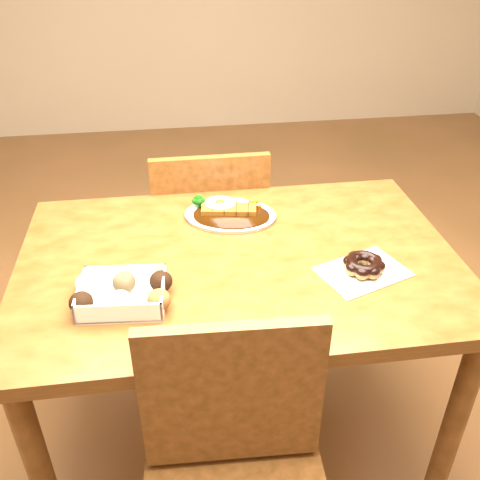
{
  "coord_description": "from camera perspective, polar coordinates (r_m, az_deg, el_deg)",
  "views": [
    {
      "loc": [
        -0.17,
        -1.2,
        1.58
      ],
      "look_at": [
        0.0,
        -0.01,
        0.81
      ],
      "focal_mm": 40.0,
      "sensor_mm": 36.0,
      "label": 1
    }
  ],
  "objects": [
    {
      "name": "table",
      "position": [
        1.52,
        -0.12,
        -4.86
      ],
      "size": [
        1.2,
        0.8,
        0.75
      ],
      "color": "#492C0E",
      "rests_on": "ground"
    },
    {
      "name": "donut_box",
      "position": [
        1.32,
        -12.44,
        -5.51
      ],
      "size": [
        0.24,
        0.17,
        0.06
      ],
      "rotation": [
        0.0,
        0.0,
        -0.08
      ],
      "color": "white",
      "rests_on": "table"
    },
    {
      "name": "pon_de_ring",
      "position": [
        1.43,
        13.06,
        -2.64
      ],
      "size": [
        0.26,
        0.22,
        0.04
      ],
      "rotation": [
        0.0,
        0.0,
        0.36
      ],
      "color": "silver",
      "rests_on": "table"
    },
    {
      "name": "ground",
      "position": [
        1.99,
        -0.1,
        -19.93
      ],
      "size": [
        6.0,
        6.0,
        0.0
      ],
      "primitive_type": "plane",
      "color": "brown",
      "rests_on": "ground"
    },
    {
      "name": "katsu_curry_plate",
      "position": [
        1.64,
        -1.2,
        2.93
      ],
      "size": [
        0.31,
        0.25,
        0.05
      ],
      "rotation": [
        0.0,
        0.0,
        -0.23
      ],
      "color": "white",
      "rests_on": "table"
    },
    {
      "name": "chair_far",
      "position": [
        2.06,
        -3.25,
        0.21
      ],
      "size": [
        0.42,
        0.42,
        0.87
      ],
      "rotation": [
        0.0,
        0.0,
        3.14
      ],
      "color": "#492C0E",
      "rests_on": "ground"
    }
  ]
}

